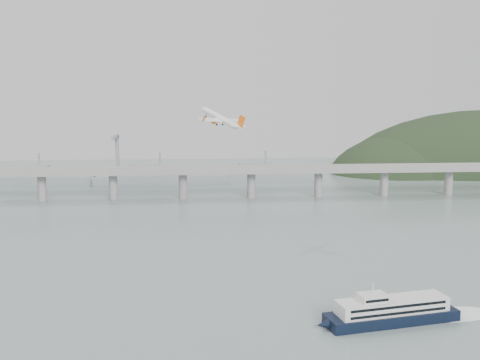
{
  "coord_description": "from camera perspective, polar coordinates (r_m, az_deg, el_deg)",
  "views": [
    {
      "loc": [
        -20.93,
        -204.04,
        76.63
      ],
      "look_at": [
        0.0,
        55.0,
        36.0
      ],
      "focal_mm": 42.0,
      "sensor_mm": 36.0,
      "label": 1
    }
  ],
  "objects": [
    {
      "name": "airliner",
      "position": [
        291.53,
        -1.92,
        6.23
      ],
      "size": [
        24.76,
        25.78,
        13.29
      ],
      "rotation": [
        0.05,
        -0.35,
        2.32
      ],
      "color": "white",
      "rests_on": "ground"
    },
    {
      "name": "distant_fleet",
      "position": [
        493.05,
        -20.39,
        0.12
      ],
      "size": [
        453.0,
        60.9,
        40.0
      ],
      "color": "gray",
      "rests_on": "ground"
    },
    {
      "name": "ground",
      "position": [
        218.96,
        1.18,
        -11.6
      ],
      "size": [
        900.0,
        900.0,
        0.0
      ],
      "primitive_type": "plane",
      "color": "slate",
      "rests_on": "ground"
    },
    {
      "name": "bridge",
      "position": [
        408.8,
        -1.8,
        0.59
      ],
      "size": [
        800.0,
        22.0,
        23.9
      ],
      "color": "gray",
      "rests_on": "ground"
    },
    {
      "name": "ferry",
      "position": [
        200.3,
        15.15,
        -12.74
      ],
      "size": [
        75.22,
        23.2,
        14.28
      ],
      "rotation": [
        0.0,
        0.0,
        0.18
      ],
      "color": "black",
      "rests_on": "ground"
    }
  ]
}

